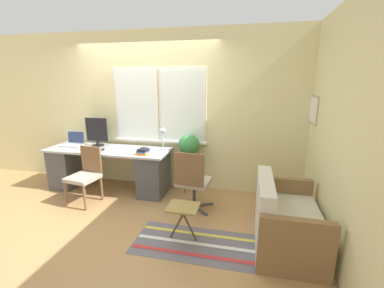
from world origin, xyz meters
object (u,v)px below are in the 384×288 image
Objects in this scene: keyboard at (88,149)px; potted_plant at (189,146)px; mouse at (103,149)px; couch_loveseat at (284,222)px; plant_stand at (189,164)px; monitor at (97,132)px; desk_lamp at (163,134)px; desk_chair_wooden at (86,174)px; laptop at (74,142)px; book_stack at (143,152)px; folding_stool at (183,210)px; office_chair_swivel at (193,180)px.

keyboard is 0.77× the size of potted_plant.
couch_loveseat is at bearing -17.48° from mouse.
monitor is at bearing -178.41° from plant_stand.
desk_lamp reaches higher than plant_stand.
desk_chair_wooden reaches higher than keyboard.
potted_plant reaches higher than plant_stand.
plant_stand is (2.12, 0.11, -0.29)m from laptop.
folding_stool is (0.92, -0.98, -0.39)m from book_stack.
laptop is 0.38× the size of office_chair_swivel.
monitor reaches higher than desk_lamp.
office_chair_swivel is (1.62, -0.33, -0.28)m from mouse.
laptop is at bearing 164.98° from mouse.
office_chair_swivel is at bearing 94.04° from folding_stool.
desk_chair_wooden reaches higher than book_stack.
desk_chair_wooden is at bearing 80.80° from couch_loveseat.
laptop reaches higher than office_chair_swivel.
keyboard is at bearing -174.97° from mouse.
mouse is at bearing -6.09° from office_chair_swivel.
folding_stool is at bearing 99.48° from office_chair_swivel.
desk_chair_wooden is (0.20, -0.40, -0.28)m from keyboard.
desk_chair_wooden is at bearing -154.34° from plant_stand.
book_stack is (1.01, -0.33, -0.20)m from monitor.
desk_lamp reaches higher than laptop.
laptop is 0.98× the size of desk_lamp.
monitor reaches higher than office_chair_swivel.
desk_lamp is 0.42× the size of desk_chair_wooden.
desk_lamp is 1.88× the size of book_stack.
desk_chair_wooden is at bearing 159.86° from folding_stool.
laptop is at bearing 152.21° from folding_stool.
mouse is at bearing 5.03° from keyboard.
desk_chair_wooden reaches higher than folding_stool.
office_chair_swivel is 2.12× the size of potted_plant.
monitor reaches higher than desk_chair_wooden.
desk_chair_wooden is (-1.03, -0.72, -0.54)m from desk_lamp.
potted_plant is (1.49, 0.72, 0.35)m from desk_chair_wooden.
mouse is 1.47m from plant_stand.
folding_stool is (1.67, -1.06, -0.36)m from mouse.
keyboard is 1.72m from potted_plant.
book_stack is 0.44× the size of potted_plant.
plant_stand is (1.67, 0.05, -0.49)m from monitor.
mouse is 1.04m from desk_lamp.
desk_lamp is 2.34m from couch_loveseat.
keyboard is at bearing 176.48° from book_stack.
couch_loveseat is at bearing 8.15° from folding_stool.
monitor is at bearing -178.41° from potted_plant.
mouse is 0.08× the size of office_chair_swivel.
potted_plant is (1.42, 0.29, 0.07)m from mouse.
book_stack reaches higher than couch_loveseat.
mouse is at bearing -15.02° from laptop.
office_chair_swivel reaches higher than book_stack.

